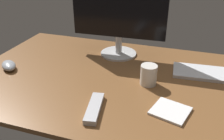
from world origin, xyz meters
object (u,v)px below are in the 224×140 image
tv_remote (94,108)px  computer_mouse (9,65)px  coffee_mug (149,75)px  monitor (119,14)px  keyboard (215,74)px  notepad (170,111)px

tv_remote → computer_mouse: bearing=-119.8°
coffee_mug → monitor: bearing=129.0°
monitor → computer_mouse: bearing=-146.4°
monitor → keyboard: (49.03, -9.06, -21.53)cm
monitor → computer_mouse: size_ratio=4.34×
notepad → tv_remote: bearing=-163.8°
monitor → coffee_mug: 37.97cm
monitor → tv_remote: size_ratio=2.78×
computer_mouse → coffee_mug: 66.64cm
monitor → notepad: bearing=-55.2°
keyboard → computer_mouse: size_ratio=3.38×
coffee_mug → notepad: bearing=-56.3°
coffee_mug → keyboard: bearing=31.3°
monitor → keyboard: 54.31cm
monitor → tv_remote: 55.28cm
monitor → keyboard: size_ratio=1.28×
coffee_mug → notepad: 20.83cm
keyboard → coffee_mug: bearing=-152.7°
computer_mouse → notepad: size_ratio=0.89×
tv_remote → coffee_mug: (14.98, 24.65, 3.38)cm
keyboard → computer_mouse: bearing=-169.9°
keyboard → monitor: bearing=165.5°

